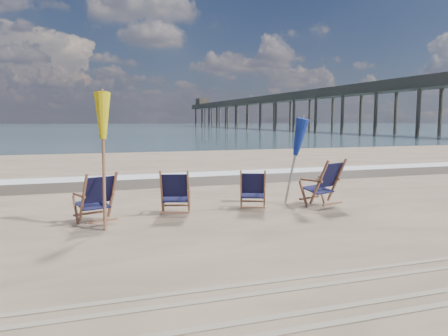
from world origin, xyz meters
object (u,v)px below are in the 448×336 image
object	(u,v)px
beach_chair_0	(113,197)
beach_chair_2	(265,190)
beach_chair_1	(188,193)
umbrella_yellow	(102,122)
umbrella_blue	(294,140)
beach_chair_3	(337,182)
fishing_pier	(288,107)

from	to	relation	value
beach_chair_0	beach_chair_2	distance (m)	3.19
beach_chair_1	umbrella_yellow	world-z (taller)	umbrella_yellow
beach_chair_0	umbrella_blue	bearing A→B (deg)	168.24
beach_chair_3	beach_chair_2	bearing A→B (deg)	-21.59
umbrella_yellow	fishing_pier	world-z (taller)	fishing_pier
beach_chair_3	umbrella_yellow	world-z (taller)	umbrella_yellow
umbrella_blue	umbrella_yellow	bearing A→B (deg)	-167.66
beach_chair_1	umbrella_yellow	bearing A→B (deg)	31.31
beach_chair_0	umbrella_yellow	xyz separation A→B (m)	(-0.16, -0.33, 1.41)
beach_chair_0	beach_chair_3	bearing A→B (deg)	160.37
umbrella_blue	fishing_pier	distance (m)	80.56
beach_chair_3	umbrella_yellow	xyz separation A→B (m)	(-5.11, -0.38, 1.36)
beach_chair_0	umbrella_yellow	distance (m)	1.46
beach_chair_0	umbrella_yellow	world-z (taller)	umbrella_yellow
beach_chair_3	fishing_pier	xyz separation A→B (m)	(35.50, 72.41, 4.10)
fishing_pier	beach_chair_1	bearing A→B (deg)	-118.30
beach_chair_0	fishing_pier	bearing A→B (deg)	-139.35
beach_chair_0	beach_chair_3	distance (m)	4.95
umbrella_blue	fishing_pier	bearing A→B (deg)	63.18
umbrella_yellow	umbrella_blue	bearing A→B (deg)	12.34
umbrella_blue	fishing_pier	world-z (taller)	fishing_pier
beach_chair_2	fishing_pier	distance (m)	81.50
beach_chair_1	beach_chair_2	distance (m)	1.69
beach_chair_2	fishing_pier	bearing A→B (deg)	-94.50
beach_chair_1	fishing_pier	world-z (taller)	fishing_pier
beach_chair_1	fishing_pier	bearing A→B (deg)	-101.71
beach_chair_1	umbrella_blue	xyz separation A→B (m)	(2.63, 0.50, 1.00)
beach_chair_3	fishing_pier	world-z (taller)	fishing_pier
beach_chair_2	umbrella_yellow	size ratio (longest dim) A/B	0.37
beach_chair_1	fishing_pier	size ratio (longest dim) A/B	0.01
beach_chair_2	umbrella_blue	size ratio (longest dim) A/B	0.45
beach_chair_3	umbrella_blue	world-z (taller)	umbrella_blue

